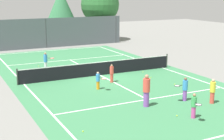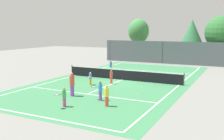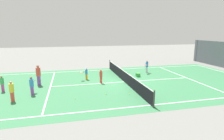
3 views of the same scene
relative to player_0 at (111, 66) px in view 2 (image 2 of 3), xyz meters
The scene contains 22 objects.
ground_plane 4.67m from the player_0, 49.35° to the right, with size 80.00×80.00×0.00m, color slate.
court_surface 4.67m from the player_0, 49.35° to the right, with size 13.00×25.00×0.01m.
tennis_net 4.62m from the player_0, 49.35° to the right, with size 11.90×0.10×1.10m.
perimeter_fence 10.96m from the player_0, 74.02° to the left, with size 18.00×0.12×3.20m.
tree_0 16.07m from the player_0, 99.45° to the left, with size 3.45×3.57×6.67m.
tree_1 16.58m from the player_0, 67.18° to the left, with size 3.34×3.34×6.38m.
tree_2 17.20m from the player_0, 50.74° to the left, with size 4.69×4.69×6.80m.
player_0 is the anchor object (origin of this frame).
player_1 11.96m from the player_0, 66.71° to the right, with size 0.86×0.34×1.34m.
player_2 13.76m from the player_0, 75.58° to the right, with size 0.51×0.84×1.23m.
player_3 11.10m from the player_0, 77.97° to the right, with size 0.37×0.37×1.74m.
player_4 13.34m from the player_0, 64.28° to the right, with size 0.29×0.29×1.37m.
player_5 6.93m from the player_0, 78.40° to the right, with size 0.51×0.82×1.12m.
player_6 6.33m from the player_0, 62.78° to the right, with size 0.26×0.26×1.22m.
ball_crate 2.22m from the player_0, 47.52° to the right, with size 0.44×0.35×0.43m.
tennis_ball_0 13.11m from the player_0, 77.36° to the right, with size 0.07×0.07×0.07m, color #CCE533.
tennis_ball_1 3.61m from the player_0, 54.55° to the right, with size 0.07×0.07×0.07m, color #CCE533.
tennis_ball_2 1.64m from the player_0, 98.54° to the left, with size 0.07×0.07×0.07m, color #CCE533.
tennis_ball_3 7.56m from the player_0, 33.27° to the right, with size 0.07×0.07×0.07m, color #CCE533.
tennis_ball_4 8.31m from the player_0, 44.48° to the right, with size 0.07×0.07×0.07m, color #CCE533.
tennis_ball_5 10.23m from the player_0, 51.87° to the right, with size 0.07×0.07×0.07m, color #CCE533.
tennis_ball_6 12.65m from the player_0, 98.79° to the right, with size 0.07×0.07×0.07m, color #CCE533.
Camera 2 is at (10.28, -22.73, 4.82)m, focal length 41.82 mm.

